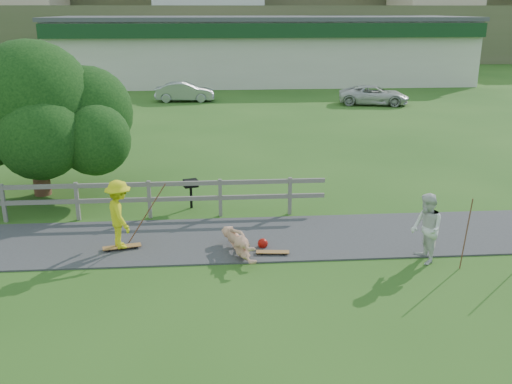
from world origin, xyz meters
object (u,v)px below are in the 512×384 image
(skater_rider, at_px, (120,218))
(car_silver, at_px, (185,92))
(spectator_a, at_px, (426,229))
(bbq, at_px, (191,194))
(skater_fallen, at_px, (239,243))
(tree, at_px, (35,130))
(car_white, at_px, (374,95))

(skater_rider, distance_m, car_silver, 23.73)
(spectator_a, distance_m, bbq, 7.01)
(skater_fallen, distance_m, car_silver, 24.32)
(skater_rider, relative_size, tree, 0.28)
(skater_fallen, distance_m, spectator_a, 4.40)
(car_silver, distance_m, tree, 19.44)
(car_silver, bearing_deg, tree, 171.21)
(car_silver, distance_m, bbq, 20.72)
(skater_fallen, height_order, car_white, car_white)
(car_white, bearing_deg, skater_rider, 163.22)
(skater_rider, relative_size, bbq, 1.93)
(spectator_a, relative_size, car_white, 0.39)
(car_silver, xyz_separation_m, bbq, (0.99, -20.69, -0.18))
(spectator_a, bearing_deg, tree, -121.58)
(skater_fallen, distance_m, car_white, 23.97)
(skater_rider, xyz_separation_m, spectator_a, (7.18, -1.23, -0.02))
(skater_fallen, xyz_separation_m, bbq, (-1.25, 3.53, 0.12))
(spectator_a, xyz_separation_m, tree, (-10.34, 5.95, 1.28))
(skater_rider, xyz_separation_m, skater_fallen, (2.87, -0.50, -0.53))
(skater_rider, distance_m, car_white, 24.82)
(skater_fallen, bearing_deg, bbq, 93.49)
(car_silver, bearing_deg, spectator_a, -162.79)
(spectator_a, xyz_separation_m, car_white, (5.18, 22.75, -0.24))
(tree, distance_m, bbq, 5.35)
(skater_fallen, height_order, tree, tree)
(spectator_a, bearing_deg, bbq, -129.16)
(skater_rider, xyz_separation_m, car_white, (12.36, 21.52, -0.26))
(skater_rider, relative_size, car_white, 0.40)
(spectator_a, bearing_deg, car_white, 165.50)
(skater_rider, bearing_deg, car_white, -53.74)
(spectator_a, relative_size, car_silver, 0.44)
(skater_rider, height_order, bbq, skater_rider)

